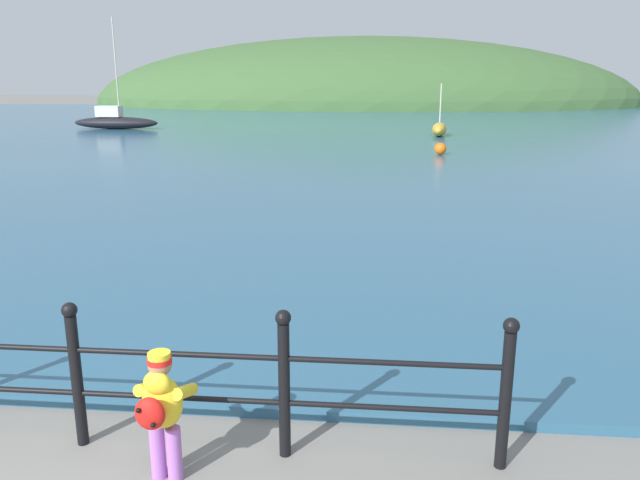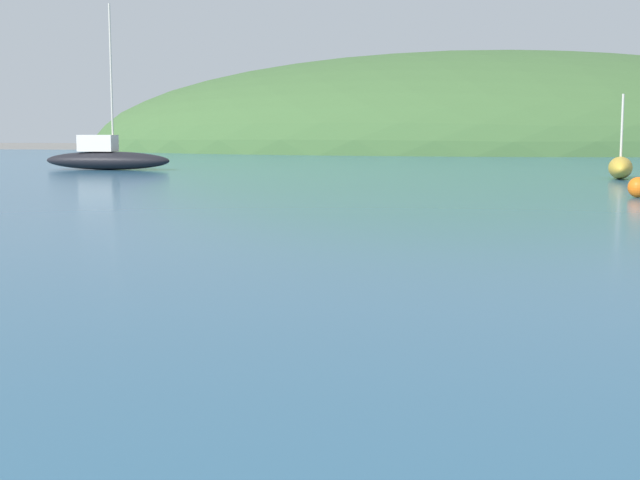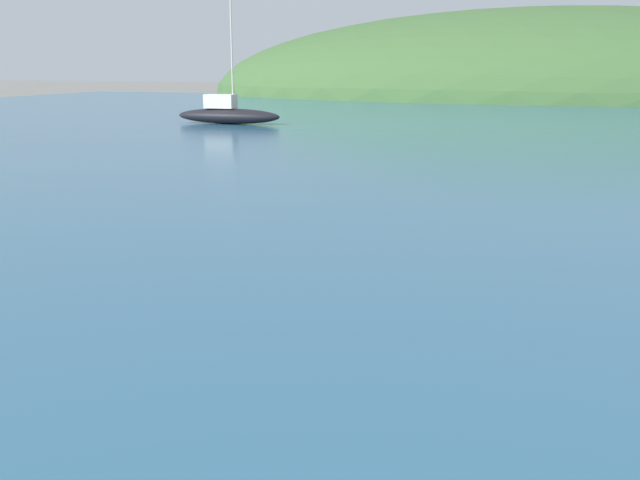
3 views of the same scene
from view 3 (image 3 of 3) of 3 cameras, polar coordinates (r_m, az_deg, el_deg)
The scene contains 3 objects.
water at distance 31.10m, azimuth 15.48°, elevation 8.02°, with size 80.00×60.00×0.10m, color #2D5B7A.
far_hillside at distance 64.46m, azimuth 16.90°, elevation 10.40°, with size 57.11×31.41×14.02m.
boat_far_left at distance 33.11m, azimuth -7.06°, elevation 9.52°, with size 4.77×1.25×5.89m.
Camera 3 is at (1.30, 1.04, 2.68)m, focal length 42.00 mm.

